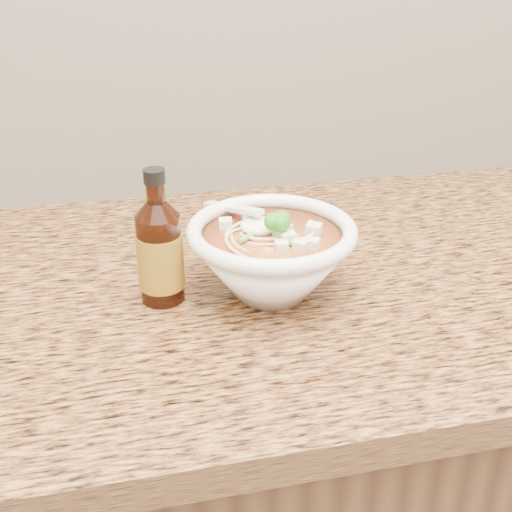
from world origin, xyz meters
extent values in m
cube|color=beige|center=(0.00, 1.99, 1.15)|extent=(4.00, 0.02, 0.50)
cube|color=#321C0F|center=(0.00, 1.68, 0.43)|extent=(4.00, 0.65, 0.86)
cube|color=olive|center=(0.00, 1.68, 0.88)|extent=(4.00, 0.68, 0.04)
cylinder|color=white|center=(-0.04, 1.62, 0.90)|extent=(0.09, 0.09, 0.01)
torus|color=white|center=(-0.04, 1.62, 0.99)|extent=(0.21, 0.21, 0.02)
torus|color=beige|center=(-0.04, 1.60, 0.98)|extent=(0.07, 0.07, 0.00)
torus|color=beige|center=(-0.04, 1.63, 0.98)|extent=(0.14, 0.14, 0.00)
torus|color=beige|center=(-0.04, 1.60, 0.98)|extent=(0.10, 0.10, 0.00)
torus|color=beige|center=(-0.05, 1.61, 0.97)|extent=(0.08, 0.08, 0.00)
torus|color=beige|center=(-0.05, 1.61, 0.97)|extent=(0.12, 0.12, 0.00)
torus|color=beige|center=(-0.03, 1.60, 0.97)|extent=(0.16, 0.16, 0.00)
torus|color=beige|center=(-0.03, 1.63, 0.97)|extent=(0.08, 0.08, 0.00)
cube|color=silver|center=(-0.02, 1.64, 0.99)|extent=(0.02, 0.02, 0.02)
cube|color=silver|center=(0.00, 1.57, 0.99)|extent=(0.02, 0.02, 0.02)
cube|color=silver|center=(0.00, 1.61, 0.99)|extent=(0.02, 0.02, 0.02)
cube|color=silver|center=(-0.06, 1.60, 0.99)|extent=(0.02, 0.02, 0.02)
cube|color=silver|center=(-0.04, 1.63, 0.98)|extent=(0.02, 0.02, 0.01)
cube|color=silver|center=(-0.04, 1.60, 0.98)|extent=(0.02, 0.02, 0.02)
cube|color=silver|center=(-0.06, 1.63, 0.98)|extent=(0.02, 0.02, 0.01)
cube|color=silver|center=(0.00, 1.61, 0.99)|extent=(0.03, 0.03, 0.02)
ellipsoid|color=#196014|center=(-0.03, 1.60, 1.00)|extent=(0.04, 0.04, 0.03)
cylinder|color=#53AF43|center=(-0.07, 1.56, 0.99)|extent=(0.02, 0.02, 0.01)
cylinder|color=#53AF43|center=(0.01, 1.59, 0.99)|extent=(0.01, 0.02, 0.01)
cylinder|color=#53AF43|center=(-0.07, 1.56, 0.99)|extent=(0.02, 0.02, 0.01)
cylinder|color=#53AF43|center=(-0.03, 1.56, 0.99)|extent=(0.02, 0.02, 0.01)
ellipsoid|color=white|center=(-0.05, 1.64, 0.99)|extent=(0.05, 0.05, 0.02)
cube|color=white|center=(-0.08, 1.69, 0.99)|extent=(0.06, 0.11, 0.03)
cylinder|color=#341207|center=(-0.18, 1.63, 0.96)|extent=(0.07, 0.07, 0.11)
cylinder|color=#341207|center=(-0.18, 1.63, 1.04)|extent=(0.03, 0.03, 0.02)
cylinder|color=black|center=(-0.18, 1.63, 1.06)|extent=(0.03, 0.03, 0.02)
cylinder|color=red|center=(-0.18, 1.63, 0.95)|extent=(0.07, 0.07, 0.07)
camera|label=1|loc=(-0.22, 0.92, 1.32)|focal=45.00mm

